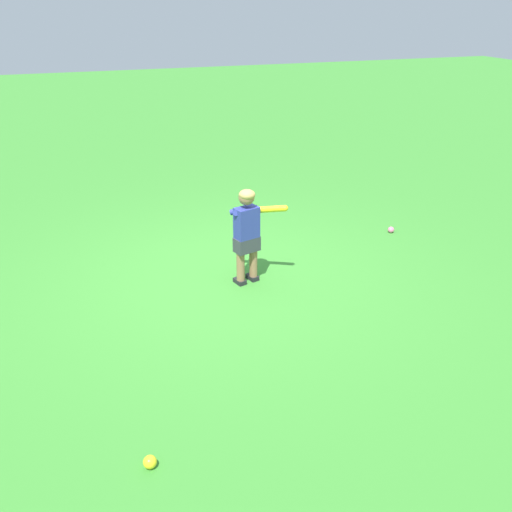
# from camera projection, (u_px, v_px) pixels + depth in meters

# --- Properties ---
(ground_plane) EXTENTS (40.00, 40.00, 0.00)m
(ground_plane) POSITION_uv_depth(u_px,v_px,m) (230.00, 276.00, 6.40)
(ground_plane) COLOR #38842D
(child_batter) EXTENTS (0.58, 0.40, 1.08)m
(child_batter) POSITION_uv_depth(u_px,v_px,m) (248.00, 228.00, 6.01)
(child_batter) COLOR #232328
(child_batter) RESTS_ON ground
(play_ball_far_left) EXTENTS (0.09, 0.09, 0.09)m
(play_ball_far_left) POSITION_uv_depth(u_px,v_px,m) (150.00, 462.00, 3.79)
(play_ball_far_left) COLOR yellow
(play_ball_far_left) RESTS_ON ground
(play_ball_near_batter) EXTENTS (0.08, 0.08, 0.08)m
(play_ball_near_batter) POSITION_uv_depth(u_px,v_px,m) (391.00, 230.00, 7.55)
(play_ball_near_batter) COLOR pink
(play_ball_near_batter) RESTS_ON ground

